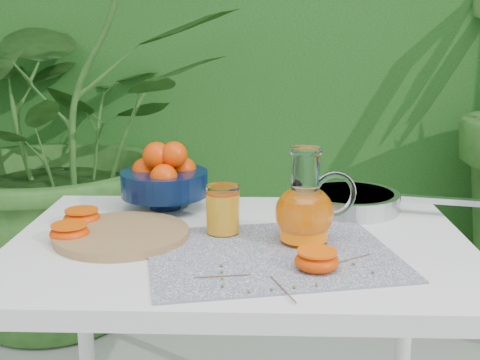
{
  "coord_description": "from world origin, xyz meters",
  "views": [
    {
      "loc": [
        -0.06,
        -1.21,
        1.19
      ],
      "look_at": [
        -0.1,
        0.06,
        0.88
      ],
      "focal_mm": 45.0,
      "sensor_mm": 36.0,
      "label": 1
    }
  ],
  "objects_px": {
    "fruit_bowl": "(164,178)",
    "juice_pitcher": "(306,210)",
    "saute_pan": "(351,200)",
    "cutting_board": "(122,235)",
    "white_table": "(240,275)"
  },
  "relations": [
    {
      "from": "cutting_board",
      "to": "fruit_bowl",
      "type": "height_order",
      "value": "fruit_bowl"
    },
    {
      "from": "cutting_board",
      "to": "fruit_bowl",
      "type": "bearing_deg",
      "value": 76.31
    },
    {
      "from": "fruit_bowl",
      "to": "juice_pitcher",
      "type": "height_order",
      "value": "juice_pitcher"
    },
    {
      "from": "white_table",
      "to": "fruit_bowl",
      "type": "height_order",
      "value": "fruit_bowl"
    },
    {
      "from": "cutting_board",
      "to": "juice_pitcher",
      "type": "height_order",
      "value": "juice_pitcher"
    },
    {
      "from": "white_table",
      "to": "saute_pan",
      "type": "distance_m",
      "value": 0.38
    },
    {
      "from": "cutting_board",
      "to": "saute_pan",
      "type": "distance_m",
      "value": 0.59
    },
    {
      "from": "white_table",
      "to": "cutting_board",
      "type": "distance_m",
      "value": 0.27
    },
    {
      "from": "juice_pitcher",
      "to": "fruit_bowl",
      "type": "bearing_deg",
      "value": 142.73
    },
    {
      "from": "white_table",
      "to": "juice_pitcher",
      "type": "bearing_deg",
      "value": -7.46
    },
    {
      "from": "white_table",
      "to": "saute_pan",
      "type": "height_order",
      "value": "saute_pan"
    },
    {
      "from": "saute_pan",
      "to": "white_table",
      "type": "bearing_deg",
      "value": -139.18
    },
    {
      "from": "cutting_board",
      "to": "juice_pitcher",
      "type": "distance_m",
      "value": 0.4
    },
    {
      "from": "fruit_bowl",
      "to": "white_table",
      "type": "bearing_deg",
      "value": -50.25
    },
    {
      "from": "juice_pitcher",
      "to": "saute_pan",
      "type": "distance_m",
      "value": 0.3
    }
  ]
}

